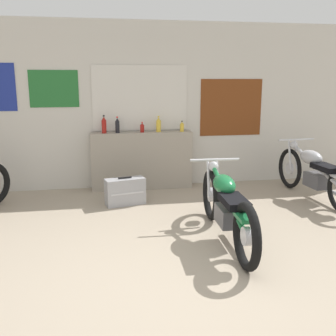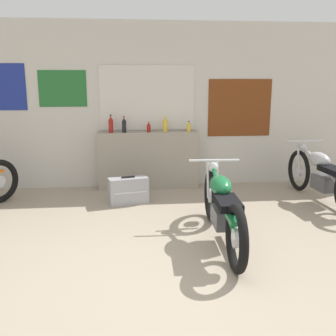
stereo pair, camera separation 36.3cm
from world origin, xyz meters
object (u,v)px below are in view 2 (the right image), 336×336
Objects in this scene: bottle_leftmost at (111,125)px; bottle_center at (149,128)px; motorcycle_green at (222,207)px; bottle_left_center at (124,125)px; hard_case_silver at (128,191)px; bottle_right_center at (165,125)px; motorcycle_silver at (322,175)px; bottle_rightmost at (189,127)px.

bottle_center is (0.63, 0.00, -0.06)m from bottle_leftmost.
bottle_leftmost is 0.14× the size of motorcycle_green.
bottle_left_center reaches higher than hard_case_silver.
bottle_left_center is 1.02× the size of bottle_right_center.
bottle_center is at bearing 0.07° from bottle_left_center.
motorcycle_green is (1.34, -2.41, -0.69)m from bottle_leftmost.
motorcycle_green is at bearing -144.75° from motorcycle_silver.
motorcycle_silver reaches higher than motorcycle_green.
bottle_right_center is 0.40m from bottle_rightmost.
bottle_center is at bearing 178.08° from bottle_rightmost.
bottle_center is 0.28m from bottle_right_center.
hard_case_silver is at bearing 175.23° from motorcycle_silver.
motorcycle_green is (0.03, -2.39, -0.64)m from bottle_rightmost.
bottle_leftmost is 1.31m from bottle_rightmost.
motorcycle_silver is at bearing -29.87° from bottle_rightmost.
bottle_right_center reaches higher than hard_case_silver.
bottle_center is (0.41, 0.00, -0.04)m from bottle_left_center.
motorcycle_silver is at bearing -26.19° from bottle_right_center.
bottle_rightmost is 1.59m from hard_case_silver.
bottle_center reaches higher than motorcycle_green.
bottle_right_center is at bearing 3.63° from bottle_center.
motorcycle_silver is at bearing -19.06° from bottle_leftmost.
bottle_center is at bearing 67.17° from hard_case_silver.
motorcycle_silver is (1.88, -1.08, -0.63)m from bottle_rightmost.
bottle_leftmost reaches higher than bottle_rightmost.
bottle_left_center reaches higher than bottle_rightmost.
bottle_rightmost reaches higher than motorcycle_green.
bottle_left_center is at bearing 178.83° from bottle_rightmost.
bottle_leftmost is at bearing 107.45° from hard_case_silver.
bottle_left_center is 0.42m from bottle_center.
bottle_center is at bearing 0.06° from bottle_leftmost.
bottle_rightmost is 2.47m from motorcycle_green.
bottle_left_center is 0.69m from bottle_right_center.
hard_case_silver is at bearing 124.59° from motorcycle_green.
bottle_center is at bearing 106.36° from motorcycle_green.
bottle_leftmost is 2.85m from motorcycle_green.
bottle_right_center reaches higher than bottle_center.
bottle_left_center is at bearing 159.64° from motorcycle_silver.
bottle_rightmost is at bearing -1.17° from bottle_left_center.
bottle_left_center is at bearing 114.93° from motorcycle_green.
motorcycle_green is 1.01× the size of motorcycle_silver.
motorcycle_silver is at bearing 35.25° from motorcycle_green.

